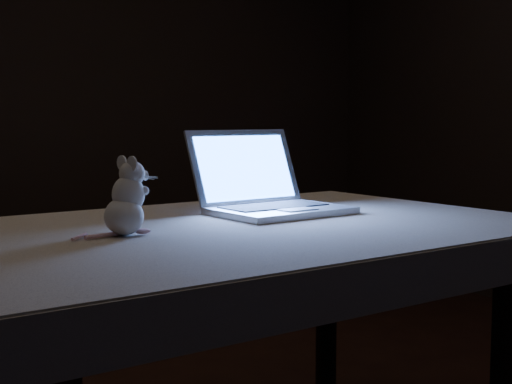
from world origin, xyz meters
name	(u,v)px	position (x,y,z in m)	size (l,w,h in m)	color
back_wall	(28,68)	(0.00, 2.50, 1.30)	(4.50, 0.04, 2.60)	black
table	(240,375)	(0.00, -0.42, 0.37)	(1.39, 0.89, 0.74)	black
tablecloth	(196,246)	(-0.09, -0.38, 0.70)	(1.49, 1.00, 0.10)	beige
laptop	(281,170)	(0.19, -0.29, 0.87)	(0.35, 0.31, 0.24)	silver
plush_mouse	(124,196)	(-0.29, -0.45, 0.84)	(0.13, 0.13, 0.18)	white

